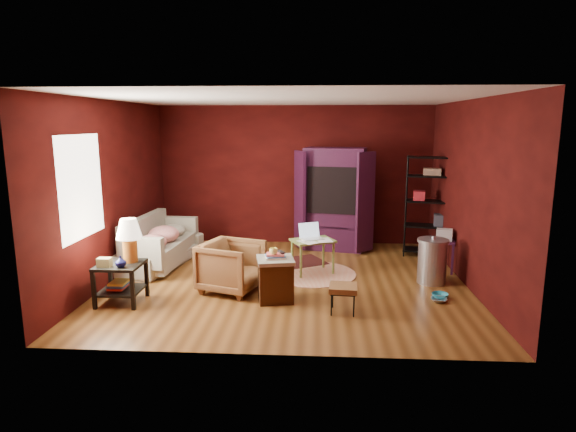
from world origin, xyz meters
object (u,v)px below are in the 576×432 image
armchair (232,264)px  hamper (275,278)px  laptop_desk (312,243)px  wire_shelving (431,202)px  sofa (160,244)px  side_table (125,253)px  tv_armoire (334,197)px

armchair → hamper: armchair is taller
laptop_desk → wire_shelving: 2.53m
sofa → armchair: 1.93m
sofa → side_table: size_ratio=1.64×
sofa → hamper: (2.16, -1.59, -0.06)m
laptop_desk → hamper: bearing=-136.2°
hamper → laptop_desk: bearing=68.6°
side_table → hamper: side_table is taller
sofa → side_table: 1.79m
laptop_desk → sofa: bearing=148.6°
armchair → wire_shelving: bearing=-38.5°
side_table → tv_armoire: size_ratio=0.59×
laptop_desk → tv_armoire: bearing=51.2°
sofa → laptop_desk: size_ratio=2.33×
tv_armoire → side_table: bearing=-123.2°
hamper → wire_shelving: 3.71m
armchair → side_table: 1.50m
sofa → tv_armoire: 3.38m
sofa → hamper: size_ratio=2.74×
armchair → tv_armoire: size_ratio=0.41×
hamper → sofa: bearing=143.6°
armchair → tv_armoire: (1.58, 2.54, 0.62)m
side_table → laptop_desk: side_table is taller
sofa → side_table: (0.10, -1.75, 0.33)m
armchair → tv_armoire: bearing=-12.8°
side_table → armchair: bearing=20.2°
side_table → laptop_desk: size_ratio=1.42×
tv_armoire → wire_shelving: 1.81m
hamper → wire_shelving: (2.67, 2.48, 0.70)m
tv_armoire → laptop_desk: bearing=-93.0°
hamper → side_table: bearing=-175.4°
armchair → hamper: bearing=-97.9°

